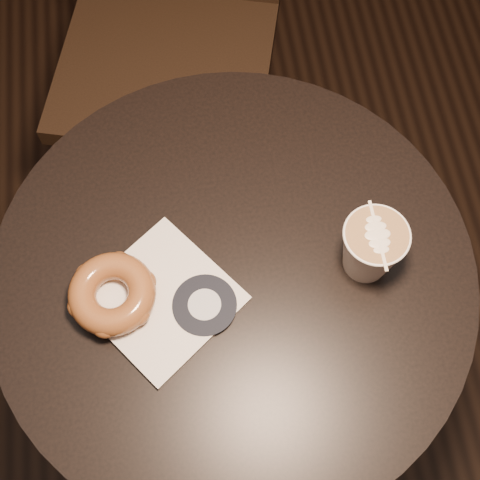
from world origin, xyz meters
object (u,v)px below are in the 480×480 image
Objects in this scene: cafe_table at (234,313)px; latte_cup at (371,249)px; pastry_bag at (162,299)px; doughnut at (112,294)px.

latte_cup is at bearing -4.56° from cafe_table.
cafe_table is 0.31m from latte_cup.
pastry_bag is at bearing -163.60° from cafe_table.
latte_cup is (0.36, 0.01, 0.02)m from doughnut.
latte_cup is at bearing 1.07° from doughnut.
doughnut is (-0.17, -0.02, 0.23)m from cafe_table.
latte_cup reaches higher than pastry_bag.
latte_cup reaches higher than doughnut.
latte_cup is at bearing -34.60° from pastry_bag.
cafe_table is 0.23m from pastry_bag.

